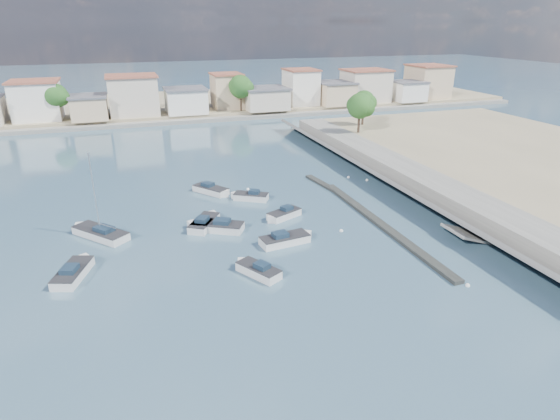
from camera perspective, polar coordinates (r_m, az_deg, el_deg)
The scene contains 17 objects.
ground at distance 75.08m, azimuth -4.24°, elevation 6.28°, with size 400.00×400.00×0.00m, color #325365.
seawall_walkway at distance 59.60m, azimuth 20.30°, elevation 1.62°, with size 5.00×90.00×1.80m, color slate.
breakwater at distance 53.33m, azimuth 10.57°, elevation -0.54°, with size 2.00×31.02×0.35m.
far_shore_land at distance 124.89m, azimuth -10.49°, elevation 12.65°, with size 160.00×40.00×1.40m, color gray.
far_shore_quay at distance 104.52m, azimuth -8.66°, elevation 10.81°, with size 160.00×2.50×0.80m, color slate.
far_town at distance 111.77m, azimuth -3.81°, elevation 14.08°, with size 113.01×12.80×8.35m.
shore_trees at distance 102.56m, azimuth -3.82°, elevation 14.09°, with size 74.56×38.32×7.92m.
motorboat_a at distance 40.67m, azimuth -2.86°, elevation -7.33°, with size 3.45×4.41×1.48m.
motorboat_b at distance 50.46m, azimuth -9.12°, elevation -1.52°, with size 4.08×4.89×1.48m.
motorboat_c at distance 49.32m, azimuth -7.95°, elevation -2.02°, with size 5.77×4.44×1.48m.
motorboat_d at distance 51.74m, azimuth 0.34°, elevation -0.62°, with size 4.35×3.10×1.48m.
motorboat_e at distance 44.07m, azimuth -23.79°, elevation -6.89°, with size 3.41×5.44×1.48m.
motorboat_f at distance 57.29m, azimuth -3.77°, elevation 1.63°, with size 4.42×3.53×1.48m.
motorboat_g at distance 59.94m, azimuth -8.26°, elevation 2.38°, with size 4.29×4.91×1.48m.
motorboat_h at distance 46.04m, azimuth 0.87°, elevation -3.61°, with size 5.51×2.51×1.48m.
sailboat at distance 50.85m, azimuth -21.23°, elevation -2.59°, with size 5.70×6.18×9.00m.
mooring_buoys at distance 54.84m, azimuth 8.82°, elevation 0.09°, with size 16.88×29.58×0.39m.
Camera 1 is at (-17.88, -30.04, 20.30)m, focal length 30.00 mm.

